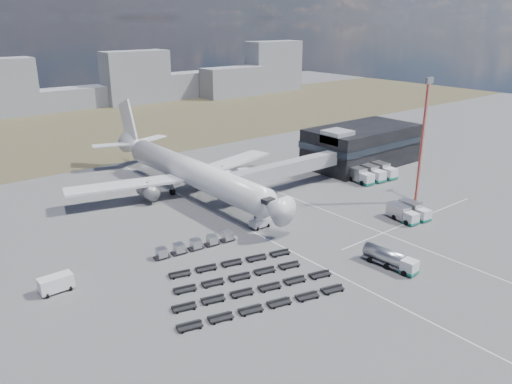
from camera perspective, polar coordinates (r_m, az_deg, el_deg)
ground at (r=86.94m, az=3.62°, el=-5.71°), size 420.00×420.00×0.00m
grass_strip at (r=179.97m, az=-20.78°, el=6.27°), size 420.00×90.00×0.01m
lane_markings at (r=95.16m, az=6.77°, el=-3.53°), size 47.12×110.00×0.01m
terminal at (r=133.96m, az=11.98°, el=5.29°), size 30.40×16.40×11.00m
jet_bridge at (r=109.31m, az=2.65°, el=2.44°), size 30.30×3.80×7.05m
airliner at (r=109.52m, az=-7.79°, el=2.44°), size 51.59×64.53×17.62m
skyline at (r=223.48m, az=-20.22°, el=10.99°), size 279.45×26.19×25.38m
fuel_tanker at (r=80.65m, az=15.08°, el=-7.36°), size 2.95×9.00×2.86m
pushback_tug at (r=92.32m, az=0.42°, el=-3.60°), size 3.58×2.03×1.58m
utility_van at (r=76.84m, az=-21.89°, el=-9.73°), size 4.62×2.13×2.43m
catering_truck at (r=115.14m, az=-1.16°, el=1.52°), size 5.28×7.21×3.07m
service_trucks_near at (r=100.26m, az=17.03°, el=-2.17°), size 6.46×7.41×2.70m
service_trucks_far at (r=122.56m, az=12.98°, el=2.21°), size 11.23×8.95×3.18m
uld_row at (r=84.29m, az=-6.90°, el=-5.94°), size 14.77×3.02×1.61m
baggage_dollies at (r=73.18m, az=-1.11°, el=-10.46°), size 26.29×20.21×0.76m
floodlight_mast at (r=106.75m, az=18.48°, el=5.42°), size 2.43×1.99×25.77m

